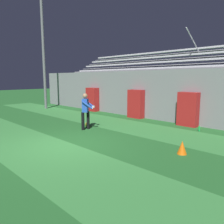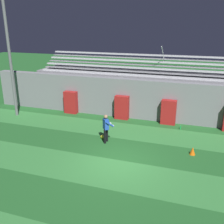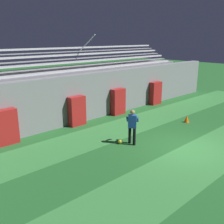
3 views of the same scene
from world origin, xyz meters
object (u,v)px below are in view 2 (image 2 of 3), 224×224
at_px(padding_pillar_gate_left, 122,108).
at_px(padding_pillar_gate_right, 169,112).
at_px(traffic_cone, 193,151).
at_px(padding_pillar_far_left, 71,102).
at_px(water_bottle, 180,127).
at_px(floodlight_pole, 7,37).
at_px(goalkeeper, 106,127).
at_px(soccer_ball, 102,137).

relative_size(padding_pillar_gate_left, padding_pillar_gate_right, 1.00).
bearing_deg(traffic_cone, padding_pillar_gate_right, 113.64).
height_order(padding_pillar_far_left, water_bottle, padding_pillar_far_left).
distance_m(padding_pillar_gate_left, floodlight_pole, 9.11).
bearing_deg(padding_pillar_far_left, traffic_cone, -23.99).
xyz_separation_m(padding_pillar_gate_right, traffic_cone, (1.75, -4.00, -0.63)).
height_order(padding_pillar_gate_left, padding_pillar_gate_right, same).
bearing_deg(floodlight_pole, padding_pillar_gate_left, 12.71).
xyz_separation_m(padding_pillar_gate_left, padding_pillar_gate_right, (3.25, 0.00, 0.00)).
relative_size(floodlight_pole, goalkeeper, 5.34).
bearing_deg(soccer_ball, padding_pillar_gate_right, 46.78).
bearing_deg(soccer_ball, water_bottle, 34.34).
bearing_deg(padding_pillar_far_left, padding_pillar_gate_right, 0.00).
relative_size(padding_pillar_gate_left, goalkeeper, 1.00).
bearing_deg(floodlight_pole, traffic_cone, -10.29).
xyz_separation_m(goalkeeper, traffic_cone, (4.76, -0.00, -0.74)).
xyz_separation_m(floodlight_pole, soccer_ball, (7.46, -1.90, -5.45)).
distance_m(floodlight_pole, goalkeeper, 9.38).
height_order(goalkeeper, soccer_ball, goalkeeper).
bearing_deg(floodlight_pole, soccer_ball, -14.26).
relative_size(padding_pillar_gate_left, water_bottle, 6.97).
xyz_separation_m(padding_pillar_gate_left, floodlight_pole, (-7.60, -1.71, 4.72)).
bearing_deg(padding_pillar_gate_left, soccer_ball, -92.22).
bearing_deg(water_bottle, padding_pillar_gate_right, 142.49).
distance_m(goalkeeper, water_bottle, 5.18).
height_order(traffic_cone, water_bottle, traffic_cone).
relative_size(padding_pillar_far_left, soccer_ball, 7.60).
bearing_deg(padding_pillar_far_left, water_bottle, -4.81).
distance_m(soccer_ball, water_bottle, 5.19).
distance_m(padding_pillar_far_left, goalkeeper, 5.83).
distance_m(padding_pillar_gate_right, floodlight_pole, 11.95).
bearing_deg(goalkeeper, padding_pillar_gate_right, 53.07).
xyz_separation_m(floodlight_pole, goalkeeper, (7.84, -2.28, -4.60)).
bearing_deg(water_bottle, traffic_cone, -75.46).
relative_size(padding_pillar_far_left, traffic_cone, 3.98).
bearing_deg(floodlight_pole, padding_pillar_far_left, 25.40).
bearing_deg(padding_pillar_gate_left, floodlight_pole, -167.29).
bearing_deg(padding_pillar_gate_right, padding_pillar_gate_left, 180.00).
height_order(floodlight_pole, soccer_ball, floodlight_pole).
height_order(padding_pillar_gate_left, goalkeeper, padding_pillar_gate_left).
bearing_deg(padding_pillar_far_left, soccer_ball, -43.16).
xyz_separation_m(goalkeeper, soccer_ball, (-0.39, 0.39, -0.84)).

